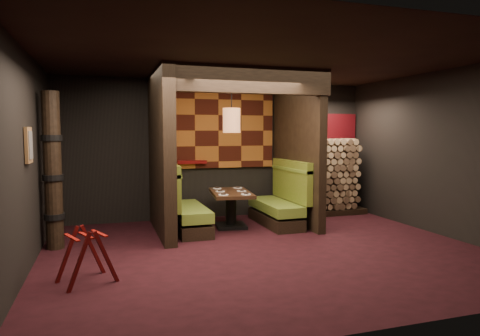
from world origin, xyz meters
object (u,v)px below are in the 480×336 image
Objects in this scene: luggage_rack at (86,254)px; totem_column at (53,172)px; firewood_stack at (325,177)px; booth_bench_left at (183,209)px; dining_table at (231,204)px; booth_bench_right at (280,204)px; pendant_lamp at (232,120)px.

luggage_rack is 1.99m from totem_column.
booth_bench_left is at bearing -167.83° from firewood_stack.
luggage_rack is (-2.48, -2.31, -0.10)m from dining_table.
booth_bench_right is 0.67× the size of totem_column.
booth_bench_right is 4.15m from luggage_rack.
booth_bench_right is (1.89, 0.00, 0.00)m from booth_bench_left.
booth_bench_left is at bearing 55.32° from luggage_rack.
booth_bench_right is 1.88m from pendant_lamp.
firewood_stack reaches higher than luggage_rack.
booth_bench_left is at bearing 180.00° from booth_bench_right.
luggage_rack is 5.68m from firewood_stack.
dining_table is (0.91, 0.03, 0.05)m from booth_bench_left.
dining_table is at bearing -164.06° from firewood_stack.
booth_bench_right is at bearing 0.00° from booth_bench_left.
dining_table is 0.79× the size of firewood_stack.
luggage_rack is (-1.57, -2.27, -0.05)m from booth_bench_left.
booth_bench_left is 1.17× the size of dining_table.
booth_bench_right is 0.99m from dining_table.
booth_bench_left is at bearing 178.82° from pendant_lamp.
firewood_stack reaches higher than booth_bench_right.
totem_column reaches higher than booth_bench_right.
dining_table is 2.46m from firewood_stack.
totem_column reaches higher than luggage_rack.
pendant_lamp is at bearing -90.00° from dining_table.
booth_bench_left is 0.67× the size of totem_column.
firewood_stack is (1.35, 0.70, 0.42)m from booth_bench_right.
booth_bench_right is 1.17× the size of dining_table.
totem_column reaches higher than booth_bench_left.
booth_bench_left is 2.10× the size of luggage_rack.
booth_bench_right is 0.92× the size of firewood_stack.
firewood_stack reaches higher than dining_table.
booth_bench_left is 3.35m from firewood_stack.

